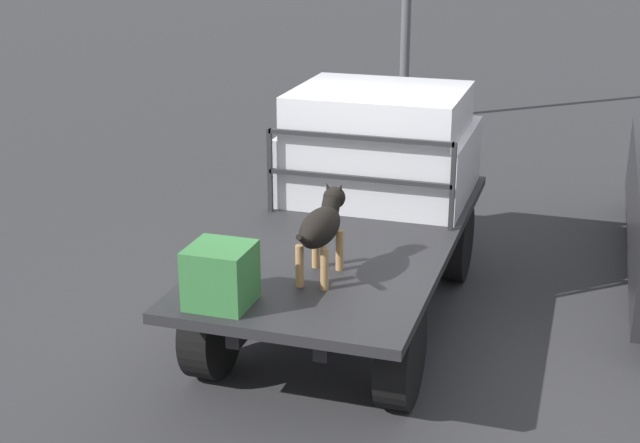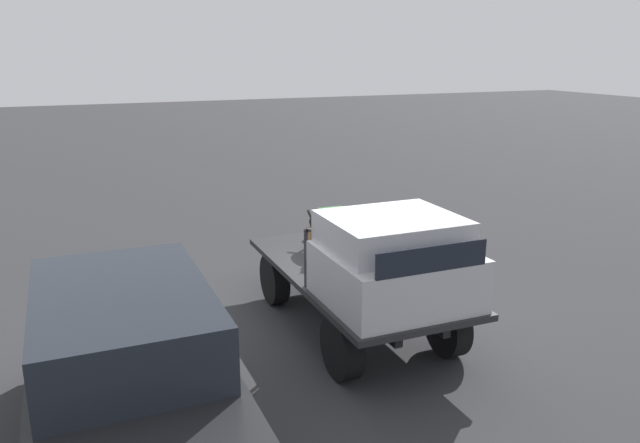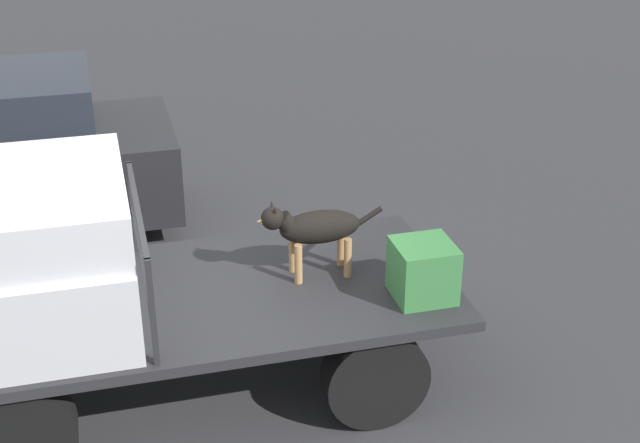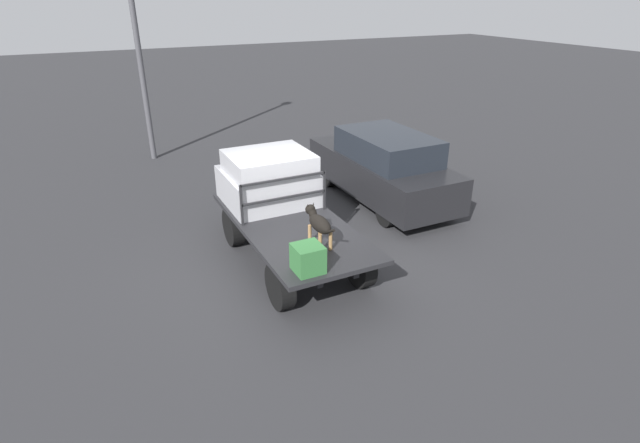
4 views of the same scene
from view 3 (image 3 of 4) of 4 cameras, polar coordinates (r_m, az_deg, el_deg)
ground_plane at (r=7.14m, az=-8.07°, el=-10.45°), size 80.00×80.00×0.00m
flatbed_truck at (r=6.81m, az=-8.38°, el=-6.40°), size 3.98×1.81×0.83m
truck_cab at (r=6.46m, az=-18.68°, el=-2.05°), size 1.57×1.69×1.04m
truck_headboard at (r=6.43m, az=-11.44°, el=-1.08°), size 0.04×1.69×0.77m
dog at (r=6.70m, az=-0.47°, el=-0.43°), size 0.98×0.25×0.64m
cargo_crate at (r=6.55m, az=6.61°, el=-3.13°), size 0.43×0.43×0.43m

